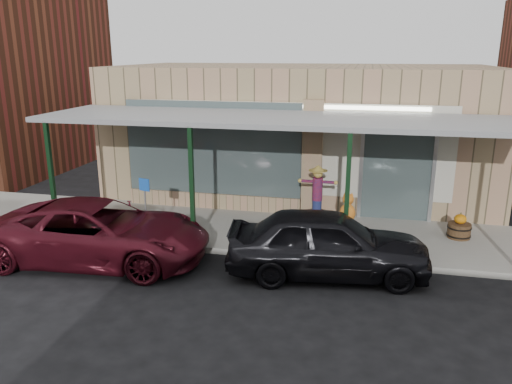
% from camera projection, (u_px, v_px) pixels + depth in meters
% --- Properties ---
extents(ground, '(120.00, 120.00, 0.00)m').
position_uv_depth(ground, '(245.00, 299.00, 9.75)').
color(ground, black).
rests_on(ground, ground).
extents(sidewalk, '(40.00, 3.20, 0.15)m').
position_uv_depth(sidewalk, '(277.00, 232.00, 13.11)').
color(sidewalk, gray).
rests_on(sidewalk, ground).
extents(storefront, '(12.00, 6.25, 4.20)m').
position_uv_depth(storefront, '(302.00, 130.00, 16.84)').
color(storefront, '#8C7956').
rests_on(storefront, ground).
extents(awning, '(12.00, 3.00, 3.04)m').
position_uv_depth(awning, '(279.00, 121.00, 12.27)').
color(awning, gray).
rests_on(awning, ground).
extents(block_buildings_near, '(61.00, 8.00, 8.00)m').
position_uv_depth(block_buildings_near, '(366.00, 78.00, 16.94)').
color(block_buildings_near, brown).
rests_on(block_buildings_near, ground).
extents(barrel_scarecrow, '(1.02, 0.82, 1.71)m').
position_uv_depth(barrel_scarecrow, '(317.00, 207.00, 13.04)').
color(barrel_scarecrow, '#4E361F').
rests_on(barrel_scarecrow, sidewalk).
extents(barrel_pumpkin, '(0.62, 0.62, 0.66)m').
position_uv_depth(barrel_pumpkin, '(459.00, 229.00, 12.45)').
color(barrel_pumpkin, '#4E361F').
rests_on(barrel_pumpkin, sidewalk).
extents(handicap_sign, '(0.30, 0.11, 1.50)m').
position_uv_depth(handicap_sign, '(145.00, 200.00, 12.35)').
color(handicap_sign, gray).
rests_on(handicap_sign, sidewalk).
extents(parked_sedan, '(4.47, 2.28, 1.62)m').
position_uv_depth(parked_sedan, '(328.00, 243.00, 10.60)').
color(parked_sedan, black).
rests_on(parked_sedan, ground).
extents(car_maroon, '(5.16, 2.65, 1.39)m').
position_uv_depth(car_maroon, '(99.00, 232.00, 11.34)').
color(car_maroon, '#460E18').
rests_on(car_maroon, ground).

